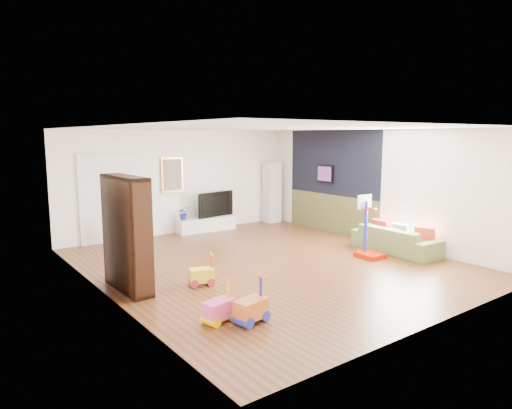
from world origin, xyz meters
TOP-DOWN VIEW (x-y plane):
  - floor at (0.00, 0.00)m, footprint 6.50×7.50m
  - ceiling at (0.00, 0.00)m, footprint 6.50×7.50m
  - wall_back at (0.00, 3.75)m, footprint 6.50×0.00m
  - wall_front at (0.00, -3.75)m, footprint 6.50×0.00m
  - wall_left at (-3.25, 0.00)m, footprint 0.00×7.50m
  - wall_right at (3.25, 0.00)m, footprint 0.00×7.50m
  - navy_accent at (3.23, 1.40)m, footprint 0.01×3.20m
  - olive_wainscot at (3.23, 1.40)m, footprint 0.01×3.20m
  - doorway at (-1.90, 3.71)m, footprint 1.45×0.06m
  - painting_back at (-0.25, 3.71)m, footprint 0.62×0.06m
  - artwork_right at (3.17, 1.60)m, footprint 0.04×0.56m
  - media_console at (0.59, 3.46)m, footprint 1.63×0.48m
  - tall_cabinet at (2.85, 3.47)m, footprint 0.44×0.44m
  - bookshelf at (-2.85, 0.13)m, footprint 0.38×1.31m
  - sofa at (2.79, -0.99)m, footprint 0.82×1.98m
  - basketball_hoop at (2.00, -0.95)m, footprint 0.48×0.58m
  - ride_on_yellow at (-1.76, -0.41)m, footprint 0.47×0.37m
  - ride_on_orange at (-2.02, -2.21)m, footprint 0.51×0.37m
  - ride_on_pink at (-2.37, -1.94)m, footprint 0.48×0.36m
  - child at (-1.62, 3.01)m, footprint 0.32×0.30m
  - tv at (0.85, 3.52)m, footprint 1.19×0.34m
  - vase_plant at (-0.06, 3.50)m, footprint 0.36×0.32m
  - pillow_left at (3.00, -1.58)m, footprint 0.20×0.42m
  - pillow_center at (2.96, -0.99)m, footprint 0.13×0.36m
  - pillow_right at (2.95, -0.46)m, footprint 0.13×0.40m

SIDE VIEW (x-z plane):
  - floor at x=0.00m, z-range 0.00..0.00m
  - media_console at x=0.59m, z-range 0.00..0.38m
  - ride_on_yellow at x=-1.76m, z-range 0.00..0.54m
  - sofa at x=2.79m, z-range 0.00..0.57m
  - ride_on_pink at x=-2.37m, z-range 0.00..0.58m
  - ride_on_orange at x=-2.02m, z-range 0.00..0.62m
  - child at x=-1.62m, z-range 0.00..0.73m
  - pillow_left at x=3.00m, z-range 0.25..0.65m
  - pillow_center at x=2.96m, z-range 0.27..0.63m
  - pillow_right at x=2.95m, z-range 0.26..0.65m
  - olive_wainscot at x=3.23m, z-range 0.00..1.00m
  - vase_plant at x=-0.06m, z-range 0.38..0.73m
  - basketball_hoop at x=2.00m, z-range 0.00..1.33m
  - tv at x=0.85m, z-range 0.38..1.05m
  - tall_cabinet at x=2.85m, z-range 0.00..1.79m
  - bookshelf at x=-2.85m, z-range 0.00..1.91m
  - doorway at x=-1.90m, z-range 0.00..2.10m
  - wall_back at x=0.00m, z-range 0.00..2.70m
  - wall_front at x=0.00m, z-range 0.00..2.70m
  - wall_left at x=-3.25m, z-range 0.00..2.70m
  - wall_right at x=3.25m, z-range 0.00..2.70m
  - artwork_right at x=3.17m, z-range 1.32..1.78m
  - painting_back at x=-0.25m, z-range 1.09..2.01m
  - navy_accent at x=3.23m, z-range 1.00..2.70m
  - ceiling at x=0.00m, z-range 2.70..2.70m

